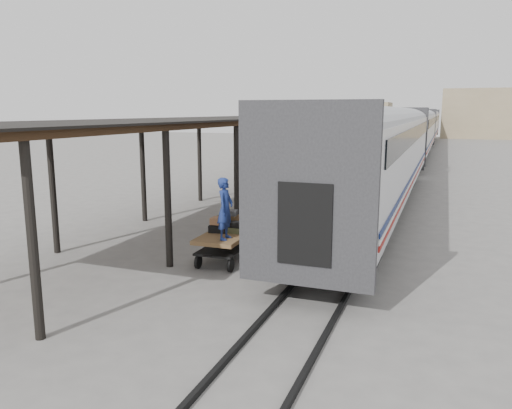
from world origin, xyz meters
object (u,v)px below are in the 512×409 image
object	(u,v)px
luggage_tug	(316,175)
porter	(225,209)
pedestrian	(305,172)
baggage_cart	(227,240)

from	to	relation	value
luggage_tug	porter	distance (m)	16.92
porter	pedestrian	xyz separation A→B (m)	(-2.14, 16.46, -0.94)
baggage_cart	luggage_tug	distance (m)	16.21
baggage_cart	pedestrian	distance (m)	15.93
luggage_tug	porter	size ratio (longest dim) A/B	0.87
baggage_cart	pedestrian	bearing A→B (deg)	95.38
luggage_tug	pedestrian	world-z (taller)	pedestrian
porter	pedestrian	bearing A→B (deg)	5.43
baggage_cart	luggage_tug	size ratio (longest dim) A/B	1.59
porter	pedestrian	world-z (taller)	porter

